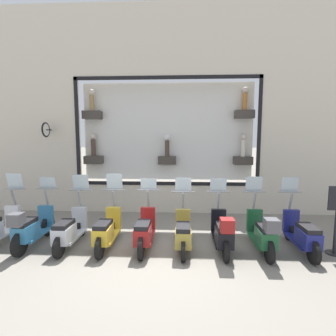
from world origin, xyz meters
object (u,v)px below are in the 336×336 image
at_px(scooter_yellow_5, 107,230).
at_px(scooter_teal_7, 31,228).
at_px(scooter_black_2, 223,232).
at_px(scooter_olive_3, 183,233).
at_px(scooter_green_1, 263,233).
at_px(scooter_red_4, 145,231).
at_px(scooter_silver_6, 69,230).
at_px(scooter_navy_0, 302,234).

bearing_deg(scooter_yellow_5, scooter_teal_7, 91.80).
xyz_separation_m(scooter_black_2, scooter_olive_3, (0.06, 0.91, -0.05)).
bearing_deg(scooter_green_1, scooter_red_4, 88.70).
bearing_deg(scooter_teal_7, scooter_yellow_5, -88.20).
xyz_separation_m(scooter_black_2, scooter_teal_7, (0.01, 4.55, 0.02)).
height_order(scooter_red_4, scooter_silver_6, scooter_silver_6).
bearing_deg(scooter_green_1, scooter_yellow_5, 88.99).
bearing_deg(scooter_black_2, scooter_green_1, -89.73).
xyz_separation_m(scooter_navy_0, scooter_green_1, (-0.06, 0.91, 0.04)).
bearing_deg(scooter_red_4, scooter_navy_0, -89.99).
bearing_deg(scooter_yellow_5, scooter_silver_6, 90.14).
distance_m(scooter_green_1, scooter_teal_7, 5.46).
relative_size(scooter_black_2, scooter_red_4, 0.99).
relative_size(scooter_olive_3, scooter_teal_7, 0.99).
distance_m(scooter_silver_6, scooter_teal_7, 0.91).
xyz_separation_m(scooter_green_1, scooter_olive_3, (0.06, 1.82, -0.06)).
distance_m(scooter_navy_0, scooter_red_4, 3.64).
distance_m(scooter_navy_0, scooter_olive_3, 2.73).
height_order(scooter_red_4, scooter_teal_7, scooter_teal_7).
xyz_separation_m(scooter_black_2, scooter_silver_6, (0.07, 3.64, -0.04)).
xyz_separation_m(scooter_olive_3, scooter_teal_7, (-0.05, 3.64, 0.07)).
relative_size(scooter_green_1, scooter_silver_6, 1.00).
bearing_deg(scooter_silver_6, scooter_yellow_5, -89.86).
bearing_deg(scooter_teal_7, scooter_red_4, -88.85).
bearing_deg(scooter_teal_7, scooter_green_1, -90.07).
bearing_deg(scooter_teal_7, scooter_olive_3, -89.21).
height_order(scooter_olive_3, scooter_silver_6, scooter_silver_6).
relative_size(scooter_black_2, scooter_silver_6, 1.00).
xyz_separation_m(scooter_olive_3, scooter_yellow_5, (0.01, 1.82, 0.02)).
bearing_deg(scooter_black_2, scooter_navy_0, -87.90).
height_order(scooter_olive_3, scooter_teal_7, scooter_olive_3).
height_order(scooter_green_1, scooter_teal_7, scooter_green_1).
distance_m(scooter_olive_3, scooter_yellow_5, 1.82).
distance_m(scooter_navy_0, scooter_black_2, 1.82).
bearing_deg(scooter_navy_0, scooter_silver_6, 90.01).
bearing_deg(scooter_olive_3, scooter_black_2, -93.86).
bearing_deg(scooter_olive_3, scooter_silver_6, 89.90).
bearing_deg(scooter_navy_0, scooter_yellow_5, 89.98).
height_order(scooter_yellow_5, scooter_teal_7, scooter_yellow_5).
relative_size(scooter_red_4, scooter_teal_7, 1.00).
bearing_deg(scooter_silver_6, scooter_green_1, -90.78).
height_order(scooter_green_1, scooter_silver_6, scooter_silver_6).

